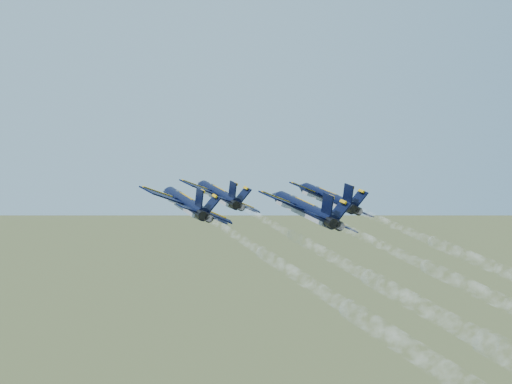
{
  "coord_description": "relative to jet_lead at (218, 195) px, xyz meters",
  "views": [
    {
      "loc": [
        -8.92,
        -102.35,
        105.43
      ],
      "look_at": [
        2.27,
        1.37,
        97.51
      ],
      "focal_mm": 55.0,
      "sensor_mm": 36.0,
      "label": 1
    }
  ],
  "objects": [
    {
      "name": "jet_left",
      "position": [
        -5.04,
        -13.25,
        0.0
      ],
      "size": [
        11.75,
        17.07,
        5.54
      ],
      "rotation": [
        0.0,
        0.4,
        0.33
      ],
      "color": "black"
    },
    {
      "name": "jet_right",
      "position": [
        14.55,
        -7.26,
        0.0
      ],
      "size": [
        11.75,
        17.07,
        5.54
      ],
      "rotation": [
        0.0,
        0.4,
        0.33
      ],
      "color": "black"
    },
    {
      "name": "jet_slot",
      "position": [
        8.69,
        -22.78,
        0.0
      ],
      "size": [
        11.75,
        17.07,
        5.54
      ],
      "rotation": [
        0.0,
        0.4,
        0.33
      ],
      "color": "black"
    },
    {
      "name": "jet_lead",
      "position": [
        0.0,
        0.0,
        0.0
      ],
      "size": [
        11.75,
        17.07,
        5.54
      ],
      "rotation": [
        0.0,
        0.4,
        0.33
      ],
      "color": "black"
    }
  ]
}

